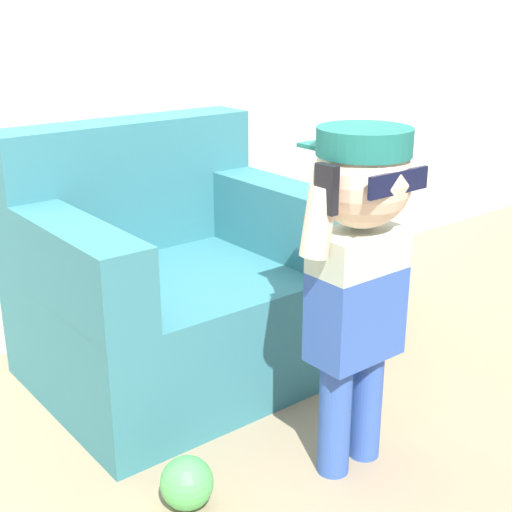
# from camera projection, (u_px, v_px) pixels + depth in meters

# --- Properties ---
(ground_plane) EXTENTS (10.00, 10.00, 0.00)m
(ground_plane) POSITION_uv_depth(u_px,v_px,m) (205.00, 390.00, 2.68)
(ground_plane) COLOR #998466
(wall_back) EXTENTS (10.00, 0.05, 2.60)m
(wall_back) POSITION_uv_depth(u_px,v_px,m) (84.00, 23.00, 2.82)
(wall_back) COLOR silver
(wall_back) RESTS_ON ground_plane
(armchair) EXTENTS (1.05, 0.89, 0.95)m
(armchair) POSITION_uv_depth(u_px,v_px,m) (171.00, 287.00, 2.72)
(armchair) COLOR teal
(armchair) RESTS_ON ground_plane
(person_child) EXTENTS (0.43, 0.32, 1.06)m
(person_child) POSITION_uv_depth(u_px,v_px,m) (359.00, 251.00, 2.03)
(person_child) COLOR #3356AD
(person_child) RESTS_ON ground_plane
(side_table) EXTENTS (0.40, 0.40, 0.43)m
(side_table) POSITION_uv_depth(u_px,v_px,m) (339.00, 261.00, 3.26)
(side_table) COLOR #333333
(side_table) RESTS_ON ground_plane
(toy_ball) EXTENTS (0.16, 0.16, 0.16)m
(toy_ball) POSITION_uv_depth(u_px,v_px,m) (187.00, 483.00, 2.04)
(toy_ball) COLOR #4CB256
(toy_ball) RESTS_ON ground_plane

